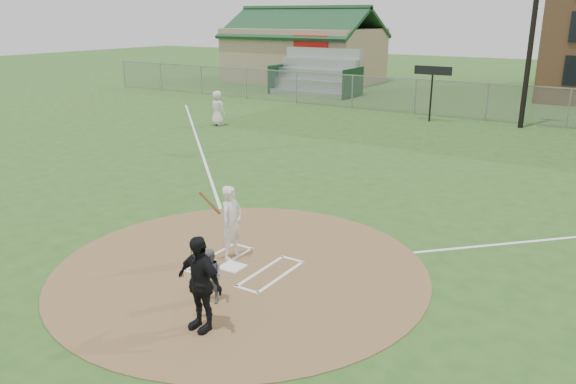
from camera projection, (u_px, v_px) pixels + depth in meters
The scene contains 13 objects.
ground at pixel (241, 269), 12.66m from camera, with size 140.00×140.00×0.00m, color #2A521C.
dirt_circle at pixel (241, 269), 12.66m from camera, with size 8.40×8.40×0.02m, color olive.
home_plate at pixel (233, 267), 12.70m from camera, with size 0.49×0.49×0.03m, color white.
foul_line_third at pixel (200, 146), 24.49m from camera, with size 0.10×24.00×0.01m, color white.
catcher at pixel (210, 276), 11.04m from camera, with size 0.54×0.42×1.11m, color slate.
umpire at pixel (200, 283), 9.99m from camera, with size 1.06×0.44×1.80m, color black.
ondeck_player at pixel (217, 108), 28.88m from camera, with size 0.87×0.57×1.78m, color silver.
batters_boxes at pixel (245, 266), 12.77m from camera, with size 2.08×1.88×0.01m.
batter_at_plate at pixel (232, 223), 12.95m from camera, with size 0.61×1.02×1.78m.
outfield_fence at pixel (487, 102), 30.08m from camera, with size 56.08×0.08×2.03m.
bleachers at pixel (315, 72), 39.91m from camera, with size 6.08×3.20×3.20m.
clubhouse at pixel (304, 53), 47.69m from camera, with size 12.20×8.71×6.23m.
scoreboard_sign at pixel (433, 76), 29.49m from camera, with size 2.00×0.10×2.93m.
Camera 1 is at (7.07, -9.18, 5.49)m, focal length 35.00 mm.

